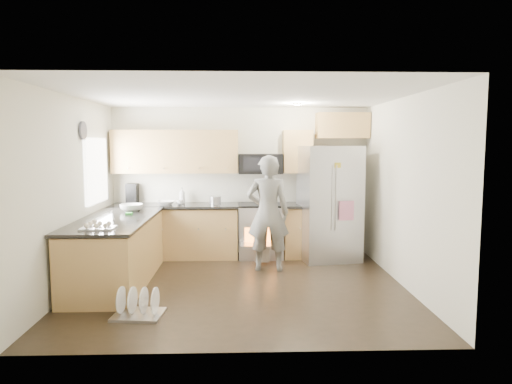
{
  "coord_description": "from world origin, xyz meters",
  "views": [
    {
      "loc": [
        0.01,
        -6.12,
        1.96
      ],
      "look_at": [
        0.23,
        0.5,
        1.26
      ],
      "focal_mm": 32.0,
      "sensor_mm": 36.0,
      "label": 1
    }
  ],
  "objects_px": {
    "stove_range": "(261,218)",
    "refrigerator": "(329,203)",
    "dish_rack": "(138,308)",
    "person": "(268,213)"
  },
  "relations": [
    {
      "from": "stove_range",
      "to": "person",
      "type": "relative_size",
      "value": 1.0
    },
    {
      "from": "person",
      "to": "dish_rack",
      "type": "relative_size",
      "value": 3.05
    },
    {
      "from": "person",
      "to": "dish_rack",
      "type": "xyz_separation_m",
      "value": [
        -1.59,
        -1.88,
        -0.81
      ]
    },
    {
      "from": "stove_range",
      "to": "person",
      "type": "xyz_separation_m",
      "value": [
        0.08,
        -0.86,
        0.22
      ]
    },
    {
      "from": "refrigerator",
      "to": "person",
      "type": "distance_m",
      "value": 1.24
    },
    {
      "from": "stove_range",
      "to": "refrigerator",
      "type": "xyz_separation_m",
      "value": [
        1.15,
        -0.23,
        0.29
      ]
    },
    {
      "from": "dish_rack",
      "to": "person",
      "type": "bearing_deg",
      "value": 49.69
    },
    {
      "from": "person",
      "to": "dish_rack",
      "type": "bearing_deg",
      "value": 55.22
    },
    {
      "from": "stove_range",
      "to": "dish_rack",
      "type": "distance_m",
      "value": 3.18
    },
    {
      "from": "refrigerator",
      "to": "person",
      "type": "height_order",
      "value": "refrigerator"
    }
  ]
}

